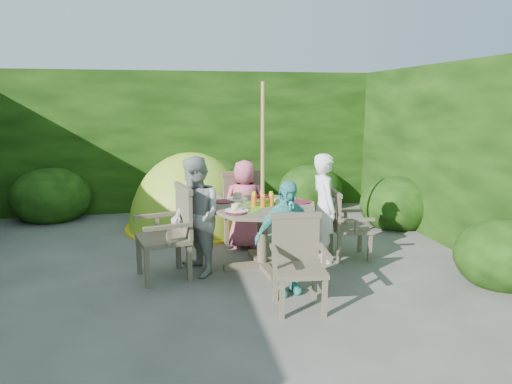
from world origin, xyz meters
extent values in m
plane|color=#4D4A45|center=(0.00, 0.00, 0.00)|extent=(60.00, 60.00, 0.00)
cube|color=black|center=(0.00, 4.00, 1.25)|extent=(9.00, 1.00, 2.50)
cylinder|color=#494030|center=(0.84, 0.40, 0.36)|extent=(0.13, 0.13, 0.73)
cube|color=#494030|center=(0.84, 0.40, 0.03)|extent=(0.97, 0.20, 0.06)
cube|color=#494030|center=(0.84, 0.40, 0.03)|extent=(0.20, 0.97, 0.06)
cylinder|color=#494030|center=(0.84, 0.40, 0.75)|extent=(1.45, 1.45, 0.04)
cylinder|color=#50A81C|center=(0.63, 0.19, 0.77)|extent=(0.30, 0.30, 0.00)
cylinder|color=#50A81C|center=(1.09, 0.23, 0.77)|extent=(0.30, 0.30, 0.00)
cylinder|color=#50A81C|center=(0.59, 0.57, 0.77)|extent=(0.30, 0.30, 0.00)
cylinder|color=#50A81C|center=(1.06, 0.62, 0.77)|extent=(0.30, 0.30, 0.00)
cylinder|color=#50A81C|center=(0.84, 0.40, 0.77)|extent=(0.30, 0.30, 0.00)
cylinder|color=white|center=(1.19, 0.65, 0.78)|extent=(0.27, 0.27, 0.01)
cylinder|color=white|center=(0.59, 0.75, 0.78)|extent=(0.27, 0.27, 0.01)
cylinder|color=white|center=(0.49, 0.15, 0.78)|extent=(0.27, 0.27, 0.01)
cylinder|color=white|center=(1.09, 0.06, 0.78)|extent=(0.27, 0.27, 0.01)
cylinder|color=#C20C37|center=(1.33, 0.45, 0.78)|extent=(0.24, 0.24, 0.01)
cylinder|color=#C20C37|center=(0.95, 0.88, 0.78)|extent=(0.24, 0.24, 0.01)
cylinder|color=#C20C37|center=(0.42, 0.65, 0.78)|extent=(0.24, 0.24, 0.01)
cylinder|color=#C20C37|center=(0.47, 0.08, 0.78)|extent=(0.24, 0.24, 0.01)
cylinder|color=#C20C37|center=(1.04, -0.05, 0.78)|extent=(0.24, 0.24, 0.01)
cylinder|color=green|center=(1.07, 0.48, 0.81)|extent=(0.19, 0.19, 0.06)
cylinder|color=olive|center=(0.84, 0.40, 1.10)|extent=(0.05, 0.05, 2.20)
cube|color=#494030|center=(2.02, 0.52, 0.38)|extent=(0.49, 0.51, 0.04)
cube|color=#494030|center=(2.19, 0.30, 0.19)|extent=(0.05, 0.05, 0.37)
cube|color=#494030|center=(2.23, 0.69, 0.19)|extent=(0.05, 0.05, 0.37)
cube|color=#494030|center=(1.80, 0.34, 0.19)|extent=(0.05, 0.05, 0.37)
cube|color=#494030|center=(1.84, 0.73, 0.19)|extent=(0.05, 0.05, 0.37)
cube|color=#494030|center=(1.80, 0.54, 0.62)|extent=(0.08, 0.46, 0.45)
cube|color=#494030|center=(1.99, 0.29, 0.56)|extent=(0.45, 0.09, 0.04)
cube|color=#494030|center=(2.04, 0.75, 0.56)|extent=(0.45, 0.09, 0.04)
cube|color=#494030|center=(-0.33, 0.29, 0.46)|extent=(0.64, 0.66, 0.05)
cube|color=#494030|center=(-0.61, 0.46, 0.22)|extent=(0.06, 0.06, 0.45)
cube|color=#494030|center=(-0.51, 0.01, 0.22)|extent=(0.06, 0.06, 0.45)
cube|color=#494030|center=(-0.16, 0.57, 0.22)|extent=(0.06, 0.06, 0.45)
cube|color=#494030|center=(-0.05, 0.12, 0.22)|extent=(0.06, 0.06, 0.45)
cube|color=#494030|center=(-0.09, 0.35, 0.74)|extent=(0.17, 0.55, 0.53)
cube|color=#494030|center=(-0.40, 0.56, 0.67)|extent=(0.53, 0.17, 0.04)
cube|color=#494030|center=(-0.27, 0.02, 0.67)|extent=(0.53, 0.17, 0.04)
cube|color=#494030|center=(0.73, 1.58, 0.45)|extent=(0.61, 0.59, 0.05)
cube|color=#494030|center=(0.93, 1.84, 0.22)|extent=(0.06, 0.06, 0.44)
cube|color=#494030|center=(0.47, 1.78, 0.22)|extent=(0.06, 0.06, 0.44)
cube|color=#494030|center=(0.99, 1.37, 0.22)|extent=(0.06, 0.06, 0.44)
cube|color=#494030|center=(0.52, 1.32, 0.22)|extent=(0.06, 0.06, 0.44)
cube|color=#494030|center=(0.76, 1.33, 0.74)|extent=(0.55, 0.11, 0.53)
cube|color=#494030|center=(1.00, 1.61, 0.66)|extent=(0.11, 0.53, 0.04)
cube|color=#494030|center=(0.46, 1.55, 0.66)|extent=(0.11, 0.53, 0.04)
cube|color=#494030|center=(0.96, -0.77, 0.39)|extent=(0.51, 0.50, 0.05)
cube|color=#494030|center=(0.74, -0.95, 0.19)|extent=(0.05, 0.05, 0.38)
cube|color=#494030|center=(1.14, -0.99, 0.19)|extent=(0.05, 0.05, 0.38)
cube|color=#494030|center=(0.77, -0.55, 0.19)|extent=(0.05, 0.05, 0.38)
cube|color=#494030|center=(1.17, -0.59, 0.19)|extent=(0.05, 0.05, 0.38)
cube|color=#494030|center=(0.97, -0.55, 0.64)|extent=(0.48, 0.08, 0.46)
cube|color=#494030|center=(0.72, -0.75, 0.57)|extent=(0.09, 0.46, 0.04)
cube|color=#494030|center=(1.19, -0.79, 0.57)|extent=(0.09, 0.46, 0.04)
imported|color=white|center=(1.64, 0.48, 0.68)|extent=(0.33, 0.50, 1.36)
imported|color=#9E9F9A|center=(0.05, 0.33, 0.69)|extent=(0.71, 0.80, 1.38)
imported|color=#CF5573|center=(0.76, 1.20, 0.61)|extent=(0.63, 0.44, 1.21)
imported|color=#4BAFAB|center=(0.92, -0.39, 0.60)|extent=(0.75, 0.45, 1.20)
ellipsoid|color=#84CE27|center=(0.11, 2.40, 0.00)|extent=(2.13, 2.13, 2.39)
ellipsoid|color=black|center=(0.16, 1.73, 0.00)|extent=(0.70, 0.41, 0.82)
cylinder|color=yellow|center=(0.11, 2.40, 0.01)|extent=(2.09, 2.09, 0.03)
camera|label=1|loc=(-0.26, -4.75, 1.99)|focal=32.00mm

